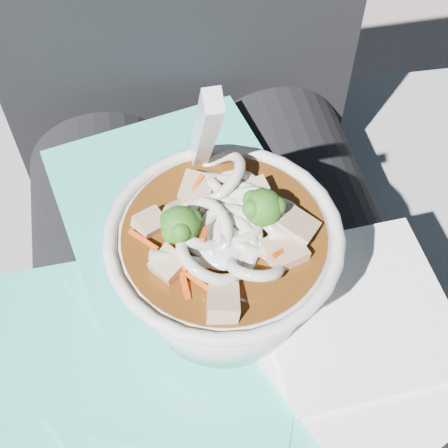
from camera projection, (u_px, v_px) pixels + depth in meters
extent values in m
cube|color=gray|center=(208.00, 345.00, 0.88)|extent=(1.02, 0.54, 0.48)
cylinder|color=black|center=(129.00, 365.00, 0.53)|extent=(0.15, 0.48, 0.15)
cylinder|color=black|center=(332.00, 327.00, 0.55)|extent=(0.15, 0.48, 0.15)
cube|color=#2FC5B4|center=(188.00, 296.00, 0.48)|extent=(0.15, 0.17, 0.00)
cube|color=#2FC5B4|center=(148.00, 388.00, 0.44)|extent=(0.25, 0.25, 0.00)
cube|color=#2FC5B4|center=(92.00, 352.00, 0.45)|extent=(0.16, 0.16, 0.00)
cube|color=#2FC5B4|center=(185.00, 292.00, 0.48)|extent=(0.18, 0.18, 0.00)
cube|color=#2FC5B4|center=(231.00, 323.00, 0.46)|extent=(0.14, 0.15, 0.00)
cube|color=#2FC5B4|center=(160.00, 435.00, 0.41)|extent=(0.15, 0.16, 0.00)
cube|color=#2FC5B4|center=(175.00, 201.00, 0.52)|extent=(0.22, 0.23, 0.00)
cube|color=#2FC5B4|center=(201.00, 313.00, 0.46)|extent=(0.16, 0.18, 0.00)
cube|color=#2FC5B4|center=(271.00, 339.00, 0.45)|extent=(0.25, 0.24, 0.00)
cube|color=#2FC5B4|center=(205.00, 364.00, 0.43)|extent=(0.17, 0.17, 0.00)
cube|color=white|center=(374.00, 369.00, 0.43)|extent=(0.17, 0.17, 0.00)
cube|color=white|center=(356.00, 309.00, 0.45)|extent=(0.14, 0.14, 0.00)
torus|color=silver|center=(224.00, 235.00, 0.39)|extent=(0.15, 0.15, 0.01)
cylinder|color=#47250A|center=(224.00, 238.00, 0.40)|extent=(0.13, 0.13, 0.01)
torus|color=beige|center=(231.00, 235.00, 0.38)|extent=(0.06, 0.06, 0.02)
torus|color=beige|center=(231.00, 191.00, 0.41)|extent=(0.05, 0.06, 0.02)
torus|color=beige|center=(242.00, 206.00, 0.40)|extent=(0.04, 0.03, 0.03)
torus|color=beige|center=(248.00, 221.00, 0.39)|extent=(0.06, 0.06, 0.03)
torus|color=beige|center=(216.00, 227.00, 0.39)|extent=(0.07, 0.07, 0.02)
torus|color=beige|center=(282.00, 219.00, 0.39)|extent=(0.04, 0.05, 0.02)
torus|color=beige|center=(198.00, 224.00, 0.39)|extent=(0.05, 0.05, 0.04)
torus|color=beige|center=(199.00, 236.00, 0.39)|extent=(0.06, 0.07, 0.05)
torus|color=beige|center=(222.00, 249.00, 0.39)|extent=(0.06, 0.06, 0.03)
torus|color=beige|center=(221.00, 195.00, 0.41)|extent=(0.06, 0.05, 0.04)
torus|color=beige|center=(255.00, 265.00, 0.37)|extent=(0.04, 0.04, 0.03)
torus|color=beige|center=(228.00, 231.00, 0.40)|extent=(0.04, 0.05, 0.03)
torus|color=beige|center=(214.00, 179.00, 0.41)|extent=(0.05, 0.05, 0.05)
torus|color=beige|center=(219.00, 232.00, 0.40)|extent=(0.06, 0.06, 0.02)
torus|color=beige|center=(232.00, 226.00, 0.39)|extent=(0.05, 0.05, 0.02)
torus|color=beige|center=(212.00, 255.00, 0.38)|extent=(0.05, 0.06, 0.04)
torus|color=beige|center=(251.00, 239.00, 0.39)|extent=(0.04, 0.04, 0.03)
cylinder|color=beige|center=(255.00, 197.00, 0.40)|extent=(0.02, 0.03, 0.02)
cylinder|color=beige|center=(181.00, 260.00, 0.37)|extent=(0.04, 0.01, 0.02)
cylinder|color=beige|center=(227.00, 198.00, 0.40)|extent=(0.02, 0.03, 0.01)
cylinder|color=beige|center=(236.00, 243.00, 0.38)|extent=(0.03, 0.01, 0.02)
cylinder|color=beige|center=(220.00, 179.00, 0.41)|extent=(0.03, 0.01, 0.01)
cylinder|color=beige|center=(223.00, 209.00, 0.40)|extent=(0.03, 0.01, 0.01)
cylinder|color=#81AC53|center=(262.00, 219.00, 0.39)|extent=(0.01, 0.01, 0.01)
sphere|color=#1B5413|center=(263.00, 208.00, 0.38)|extent=(0.02, 0.02, 0.02)
sphere|color=#1B5413|center=(252.00, 199.00, 0.38)|extent=(0.01, 0.01, 0.01)
sphere|color=#1B5413|center=(276.00, 206.00, 0.38)|extent=(0.01, 0.01, 0.01)
sphere|color=#1B5413|center=(276.00, 205.00, 0.38)|extent=(0.01, 0.01, 0.01)
sphere|color=#1B5413|center=(252.00, 209.00, 0.38)|extent=(0.01, 0.01, 0.01)
cylinder|color=#81AC53|center=(181.00, 237.00, 0.38)|extent=(0.01, 0.01, 0.01)
sphere|color=#1B5413|center=(180.00, 225.00, 0.37)|extent=(0.02, 0.02, 0.02)
sphere|color=#1B5413|center=(192.00, 219.00, 0.38)|extent=(0.01, 0.01, 0.01)
sphere|color=#1B5413|center=(169.00, 219.00, 0.38)|extent=(0.01, 0.01, 0.01)
sphere|color=#1B5413|center=(180.00, 232.00, 0.37)|extent=(0.01, 0.01, 0.01)
sphere|color=#1B5413|center=(171.00, 233.00, 0.37)|extent=(0.01, 0.01, 0.01)
cube|color=#E04F12|center=(246.00, 213.00, 0.39)|extent=(0.03, 0.02, 0.01)
cube|color=#E04F12|center=(168.00, 242.00, 0.39)|extent=(0.03, 0.03, 0.01)
cube|color=#E04F12|center=(248.00, 180.00, 0.41)|extent=(0.01, 0.04, 0.01)
cube|color=#E04F12|center=(181.00, 269.00, 0.37)|extent=(0.01, 0.04, 0.01)
cube|color=#E04F12|center=(186.00, 201.00, 0.40)|extent=(0.03, 0.03, 0.01)
cube|color=#E04F12|center=(205.00, 209.00, 0.39)|extent=(0.05, 0.01, 0.01)
cube|color=#E04F12|center=(293.00, 246.00, 0.38)|extent=(0.03, 0.02, 0.02)
cube|color=#E04F12|center=(158.00, 250.00, 0.38)|extent=(0.03, 0.04, 0.01)
cube|color=#E04F12|center=(208.00, 220.00, 0.39)|extent=(0.02, 0.04, 0.02)
cube|color=#E04F12|center=(195.00, 280.00, 0.37)|extent=(0.03, 0.03, 0.01)
cube|color=tan|center=(295.00, 229.00, 0.39)|extent=(0.03, 0.03, 0.02)
cube|color=tan|center=(259.00, 195.00, 0.40)|extent=(0.02, 0.02, 0.02)
cube|color=tan|center=(197.00, 191.00, 0.41)|extent=(0.03, 0.03, 0.02)
cube|color=tan|center=(150.00, 224.00, 0.39)|extent=(0.03, 0.02, 0.02)
cube|color=tan|center=(168.00, 265.00, 0.37)|extent=(0.03, 0.03, 0.02)
cube|color=tan|center=(223.00, 303.00, 0.36)|extent=(0.02, 0.03, 0.02)
cube|color=tan|center=(284.00, 253.00, 0.38)|extent=(0.03, 0.03, 0.01)
ellipsoid|color=silver|center=(220.00, 244.00, 0.38)|extent=(0.03, 0.04, 0.01)
cube|color=silver|center=(205.00, 134.00, 0.37)|extent=(0.01, 0.08, 0.12)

